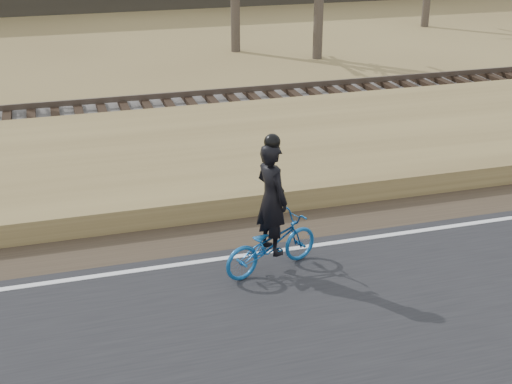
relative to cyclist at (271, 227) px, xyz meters
name	(u,v)px	position (x,y,z in m)	size (l,w,h in m)	color
cyclist	(271,227)	(0.00, 0.00, 0.00)	(1.89, 1.16, 2.37)	#175AA0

